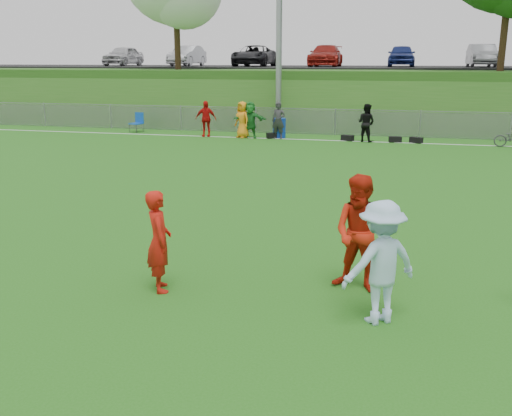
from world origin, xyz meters
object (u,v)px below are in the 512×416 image
(player_red_center, at_px, (361,234))
(recycling_bin, at_px, (279,128))
(player_blue, at_px, (380,262))
(player_red_left, at_px, (159,241))

(player_red_center, distance_m, recycling_bin, 18.35)
(player_red_center, distance_m, player_blue, 1.15)
(player_red_center, height_order, recycling_bin, player_red_center)
(player_red_left, distance_m, player_red_center, 3.22)
(player_blue, bearing_deg, player_red_left, -41.41)
(recycling_bin, bearing_deg, player_red_left, -84.62)
(player_red_left, bearing_deg, player_blue, -125.21)
(player_red_left, bearing_deg, recycling_bin, -24.10)
(player_red_left, relative_size, player_blue, 0.93)
(recycling_bin, bearing_deg, player_blue, -74.52)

